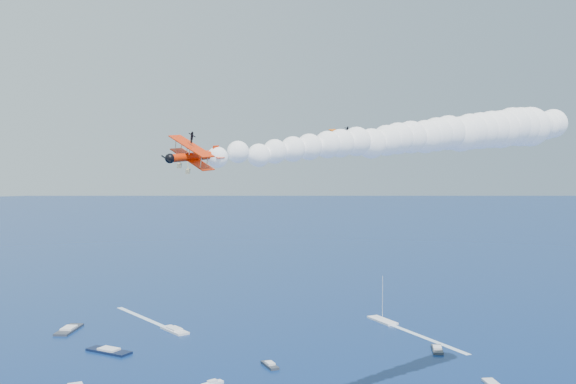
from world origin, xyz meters
TOP-DOWN VIEW (x-y plane):
  - biplane_lead at (23.09, 33.80)m, footprint 7.75×9.28m
  - biplane_trail at (-15.37, 7.60)m, footprint 7.48×8.98m
  - smoke_trail_lead at (55.72, 37.99)m, footprint 67.00×22.32m
  - smoke_trail_trail at (17.23, 12.03)m, footprint 67.04×23.20m
  - spectator_boats at (10.89, 117.05)m, footprint 202.74×168.80m
  - boat_wakes at (47.68, 117.34)m, footprint 114.84×127.66m

SIDE VIEW (x-z plane):
  - boat_wakes at x=47.68m, z-range 0.01..0.05m
  - spectator_boats at x=10.89m, z-range 0.00..0.70m
  - biplane_trail at x=-15.37m, z-range 54.52..61.37m
  - biplane_lead at x=23.09m, z-range 56.74..63.80m
  - smoke_trail_trail at x=17.23m, z-range 54.73..66.22m
  - smoke_trail_lead at x=55.72m, z-range 57.05..68.55m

